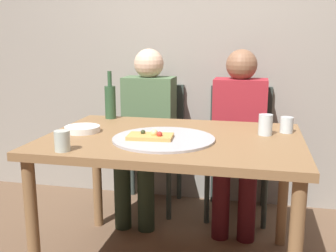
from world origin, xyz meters
TOP-DOWN VIEW (x-y plane):
  - back_wall at (0.00, 1.06)m, footprint 6.00×0.10m
  - dining_table at (0.00, 0.00)m, footprint 1.31×0.91m
  - pizza_tray at (-0.03, -0.09)m, footprint 0.51×0.51m
  - pizza_slice_last at (-0.09, -0.11)m, footprint 0.23×0.15m
  - wine_bottle at (-0.48, 0.38)m, footprint 0.07×0.07m
  - tumbler_near at (0.46, 0.13)m, footprint 0.07×0.07m
  - tumbler_far at (0.58, 0.21)m, footprint 0.07×0.07m
  - wine_glass at (-0.43, -0.38)m, footprint 0.07×0.07m
  - plate_stack at (-0.50, -0.01)m, footprint 0.19×0.19m
  - chair_left at (-0.34, 0.86)m, footprint 0.44×0.44m
  - chair_right at (0.31, 0.86)m, footprint 0.44×0.44m
  - guest_in_sweater at (-0.34, 0.70)m, footprint 0.36×0.56m
  - guest_in_beanie at (0.31, 0.70)m, footprint 0.36×0.56m

SIDE VIEW (x-z plane):
  - chair_left at x=-0.34m, z-range 0.06..0.96m
  - chair_right at x=0.31m, z-range 0.06..0.96m
  - guest_in_sweater at x=-0.34m, z-range 0.06..1.23m
  - guest_in_beanie at x=0.31m, z-range 0.06..1.23m
  - dining_table at x=0.00m, z-range 0.29..1.03m
  - pizza_tray at x=-0.03m, z-range 0.74..0.76m
  - plate_stack at x=-0.50m, z-range 0.74..0.78m
  - pizza_slice_last at x=-0.09m, z-range 0.74..0.79m
  - tumbler_far at x=0.58m, z-range 0.74..0.83m
  - wine_glass at x=-0.43m, z-range 0.74..0.84m
  - tumbler_near at x=0.46m, z-range 0.74..0.85m
  - wine_bottle at x=-0.48m, z-range 0.71..1.00m
  - back_wall at x=0.00m, z-range 0.00..2.60m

